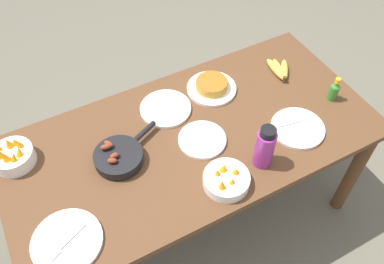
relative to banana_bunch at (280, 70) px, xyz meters
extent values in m
plane|color=#666051|center=(-0.61, -0.16, -0.75)|extent=(14.00, 14.00, 0.00)
cube|color=brown|center=(-0.61, -0.16, -0.04)|extent=(1.72, 0.84, 0.03)
cylinder|color=brown|center=(0.19, -0.52, -0.40)|extent=(0.07, 0.07, 0.70)
cylinder|color=brown|center=(-1.41, 0.20, -0.40)|extent=(0.07, 0.07, 0.70)
cylinder|color=brown|center=(0.19, 0.20, -0.40)|extent=(0.07, 0.07, 0.70)
ellipsoid|color=gold|center=(0.02, -0.01, 0.00)|extent=(0.12, 0.15, 0.04)
ellipsoid|color=gold|center=(0.00, 0.00, 0.00)|extent=(0.08, 0.18, 0.03)
ellipsoid|color=gold|center=(-0.02, 0.01, 0.00)|extent=(0.05, 0.18, 0.04)
cylinder|color=#4C3819|center=(-0.02, -0.07, 0.00)|extent=(0.02, 0.02, 0.04)
cylinder|color=black|center=(-0.95, -0.14, -0.01)|extent=(0.21, 0.21, 0.01)
cylinder|color=black|center=(-0.95, -0.14, 0.01)|extent=(0.21, 0.21, 0.04)
cylinder|color=black|center=(-0.80, -0.06, 0.02)|extent=(0.13, 0.08, 0.02)
ellipsoid|color=brown|center=(-0.97, -0.15, 0.05)|extent=(0.04, 0.03, 0.02)
ellipsoid|color=brown|center=(-0.99, -0.17, 0.05)|extent=(0.05, 0.04, 0.03)
ellipsoid|color=brown|center=(-0.98, -0.09, 0.05)|extent=(0.05, 0.04, 0.03)
ellipsoid|color=brown|center=(-0.97, -0.08, 0.05)|extent=(0.05, 0.05, 0.03)
cylinder|color=white|center=(-0.38, 0.06, -0.01)|extent=(0.25, 0.25, 0.02)
cylinder|color=gold|center=(-0.38, 0.06, 0.02)|extent=(0.16, 0.16, 0.04)
cylinder|color=#9B601E|center=(-0.38, 0.06, 0.04)|extent=(0.16, 0.16, 0.00)
cylinder|color=white|center=(-0.58, -0.21, -0.01)|extent=(0.22, 0.22, 0.02)
cylinder|color=silver|center=(-0.58, -0.23, 0.00)|extent=(0.03, 0.12, 0.01)
cube|color=silver|center=(-0.59, -0.15, 0.00)|extent=(0.03, 0.05, 0.00)
cylinder|color=white|center=(-0.15, -0.36, -0.01)|extent=(0.25, 0.25, 0.02)
cylinder|color=silver|center=(-0.17, -0.33, 0.00)|extent=(0.11, 0.03, 0.01)
cube|color=silver|center=(-0.10, -0.34, 0.00)|extent=(0.05, 0.03, 0.00)
cylinder|color=white|center=(-1.26, -0.40, -0.01)|extent=(0.27, 0.27, 0.02)
cylinder|color=silver|center=(-1.24, -0.39, 0.00)|extent=(0.12, 0.06, 0.01)
cube|color=silver|center=(-1.32, -0.43, 0.00)|extent=(0.05, 0.04, 0.00)
cylinder|color=white|center=(-0.64, 0.04, -0.01)|extent=(0.25, 0.25, 0.02)
cylinder|color=silver|center=(-0.63, 0.06, 0.00)|extent=(0.06, 0.12, 0.01)
cube|color=silver|center=(-0.66, -0.02, 0.00)|extent=(0.04, 0.06, 0.00)
cylinder|color=white|center=(-1.35, 0.07, 0.02)|extent=(0.18, 0.18, 0.07)
cone|color=orange|center=(-1.30, 0.08, 0.07)|extent=(0.04, 0.05, 0.05)
cone|color=orange|center=(-1.32, 0.11, 0.06)|extent=(0.05, 0.05, 0.04)
cone|color=orange|center=(-1.34, 0.10, 0.07)|extent=(0.05, 0.04, 0.05)
cone|color=orange|center=(-1.39, 0.07, 0.07)|extent=(0.04, 0.04, 0.05)
cone|color=orange|center=(-1.37, 0.04, 0.07)|extent=(0.06, 0.06, 0.06)
cone|color=orange|center=(-1.34, 0.02, 0.07)|extent=(0.04, 0.03, 0.06)
cone|color=orange|center=(-1.31, 0.04, 0.07)|extent=(0.05, 0.06, 0.05)
cylinder|color=white|center=(-0.60, -0.45, 0.01)|extent=(0.19, 0.19, 0.05)
cone|color=orange|center=(-0.56, -0.46, 0.04)|extent=(0.04, 0.04, 0.04)
cone|color=orange|center=(-0.59, -0.42, 0.05)|extent=(0.05, 0.05, 0.05)
cone|color=orange|center=(-0.63, -0.43, 0.05)|extent=(0.04, 0.04, 0.05)
cone|color=orange|center=(-0.64, -0.49, 0.05)|extent=(0.05, 0.05, 0.06)
cone|color=orange|center=(-0.60, -0.49, 0.04)|extent=(0.03, 0.03, 0.04)
cylinder|color=#992D89|center=(-0.41, -0.43, 0.07)|extent=(0.08, 0.08, 0.19)
cylinder|color=black|center=(-0.41, -0.43, 0.18)|extent=(0.06, 0.06, 0.03)
cylinder|color=#337F2D|center=(0.12, -0.28, 0.02)|extent=(0.05, 0.05, 0.08)
cone|color=#337F2D|center=(0.12, -0.28, 0.08)|extent=(0.05, 0.05, 0.02)
cylinder|color=gold|center=(0.12, -0.28, 0.10)|extent=(0.03, 0.03, 0.03)
camera|label=1|loc=(-1.15, -1.19, 1.43)|focal=38.00mm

